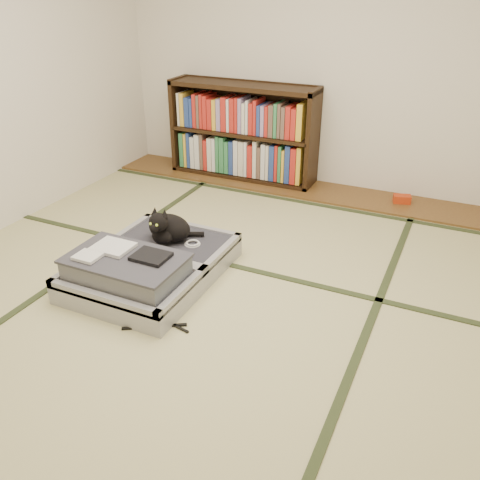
% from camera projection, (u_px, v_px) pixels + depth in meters
% --- Properties ---
extents(floor, '(4.50, 4.50, 0.00)m').
position_uv_depth(floor, '(210.00, 295.00, 3.27)').
color(floor, tan).
rests_on(floor, ground).
extents(wood_strip, '(4.00, 0.50, 0.02)m').
position_uv_depth(wood_strip, '(308.00, 189.00, 4.88)').
color(wood_strip, brown).
rests_on(wood_strip, ground).
extents(red_item, '(0.17, 0.13, 0.07)m').
position_uv_depth(red_item, '(402.00, 199.00, 4.55)').
color(red_item, '#B42F0E').
rests_on(red_item, wood_strip).
extents(room_shell, '(4.50, 4.50, 4.50)m').
position_uv_depth(room_shell, '(202.00, 57.00, 2.60)').
color(room_shell, white).
rests_on(room_shell, ground).
extents(tatami_borders, '(4.00, 4.50, 0.01)m').
position_uv_depth(tatami_borders, '(242.00, 260.00, 3.67)').
color(tatami_borders, '#2D381E').
rests_on(tatami_borders, ground).
extents(bookcase, '(1.47, 0.34, 0.95)m').
position_uv_depth(bookcase, '(243.00, 134.00, 5.00)').
color(bookcase, black).
rests_on(bookcase, wood_strip).
extents(suitcase, '(0.82, 1.09, 0.32)m').
position_uv_depth(suitcase, '(148.00, 266.00, 3.38)').
color(suitcase, '#9E9EA2').
rests_on(suitcase, floor).
extents(cat, '(0.36, 0.37, 0.29)m').
position_uv_depth(cat, '(167.00, 228.00, 3.55)').
color(cat, black).
rests_on(cat, suitcase).
extents(cable_coil, '(0.11, 0.11, 0.03)m').
position_uv_depth(cable_coil, '(193.00, 244.00, 3.55)').
color(cable_coil, white).
rests_on(cable_coil, suitcase).
extents(hanger, '(0.38, 0.27, 0.01)m').
position_uv_depth(hanger, '(157.00, 324.00, 3.00)').
color(hanger, black).
rests_on(hanger, floor).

